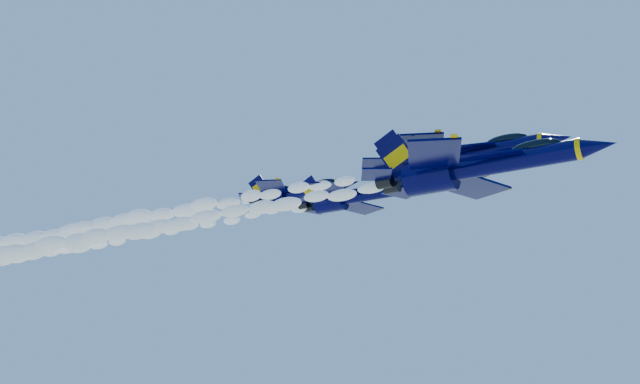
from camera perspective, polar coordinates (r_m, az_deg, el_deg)
The scene contains 8 objects.
jet_lead at distance 67.44m, azimuth 11.00°, elevation 1.79°, with size 19.77×16.21×7.34m.
smoke_trail_jet_lead at distance 86.13m, azimuth -13.81°, elevation -2.81°, with size 59.44×2.52×2.27m, color white.
jet_second at distance 76.99m, azimuth 9.70°, elevation 2.49°, with size 18.85×15.46×7.00m.
smoke_trail_jet_second at distance 95.19m, azimuth -12.19°, elevation -1.76°, with size 59.44×2.40×2.16m, color white.
jet_third at distance 86.70m, azimuth 2.60°, elevation -0.29°, with size 15.65×12.84×5.82m.
smoke_trail_jet_third at distance 107.09m, azimuth -15.14°, elevation -3.47°, with size 59.44×1.99×1.79m, color white.
jet_fourth at distance 97.53m, azimuth -1.68°, elevation -0.02°, with size 14.95×12.27×5.56m.
smoke_trail_jet_fourth at distance 119.18m, azimuth -16.83°, elevation -2.89°, with size 59.44×1.91×1.71m, color white.
Camera 1 is at (34.76, -70.10, 126.13)m, focal length 45.00 mm.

